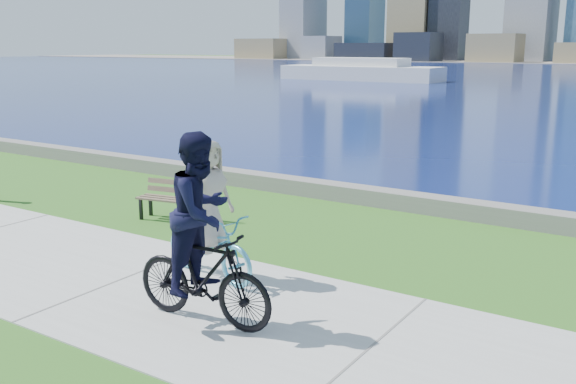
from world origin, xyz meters
TOP-DOWN VIEW (x-y plane):
  - ground at (0.00, 0.00)m, footprint 320.00×320.00m
  - concrete_path at (0.00, 0.00)m, footprint 80.00×3.50m
  - seawall at (0.00, 6.20)m, footprint 90.00×0.50m
  - ferry_near at (-21.65, 50.43)m, footprint 15.64×4.47m
  - park_bench at (-1.63, 2.95)m, footprint 1.54×0.77m
  - cyclist_woman at (1.02, 0.82)m, footprint 0.99×1.95m
  - cyclist_man at (1.98, -0.44)m, footprint 0.78×1.99m

SIDE VIEW (x-z plane):
  - ground at x=0.00m, z-range 0.00..0.00m
  - concrete_path at x=0.00m, z-range 0.00..0.02m
  - seawall at x=0.00m, z-range 0.00..0.35m
  - park_bench at x=-1.63m, z-range 0.08..0.84m
  - cyclist_woman at x=1.02m, z-range -0.24..1.81m
  - ferry_near at x=-21.65m, z-range -0.18..1.94m
  - cyclist_man at x=1.98m, z-range -0.17..2.19m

